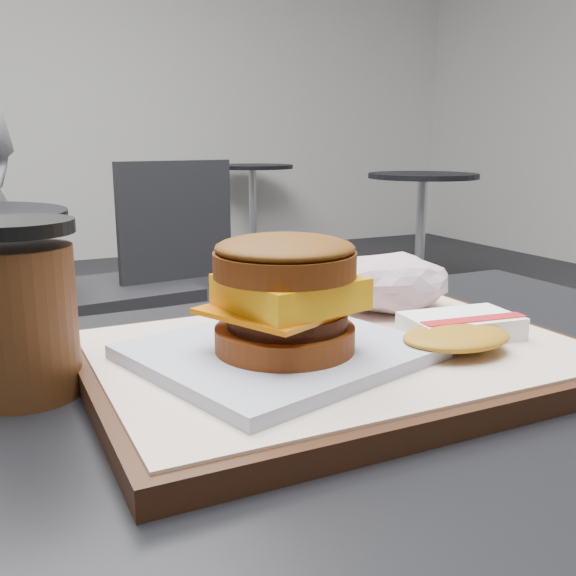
# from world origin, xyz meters

# --- Properties ---
(serving_tray) EXTENTS (0.38, 0.28, 0.02)m
(serving_tray) POSITION_xyz_m (-0.00, 0.05, 0.78)
(serving_tray) COLOR black
(serving_tray) RESTS_ON customer_table
(breakfast_sandwich) EXTENTS (0.23, 0.22, 0.09)m
(breakfast_sandwich) POSITION_xyz_m (-0.06, 0.04, 0.83)
(breakfast_sandwich) COLOR silver
(breakfast_sandwich) RESTS_ON serving_tray
(hash_brown) EXTENTS (0.12, 0.10, 0.02)m
(hash_brown) POSITION_xyz_m (0.09, 0.01, 0.80)
(hash_brown) COLOR white
(hash_brown) RESTS_ON serving_tray
(crumpled_wrapper) EXTENTS (0.12, 0.09, 0.05)m
(crumpled_wrapper) POSITION_xyz_m (0.10, 0.12, 0.82)
(crumpled_wrapper) COLOR silver
(crumpled_wrapper) RESTS_ON serving_tray
(coffee_cup) EXTENTS (0.08, 0.08, 0.12)m
(coffee_cup) POSITION_xyz_m (-0.22, 0.10, 0.83)
(coffee_cup) COLOR #442310
(coffee_cup) RESTS_ON customer_table
(neighbor_chair) EXTENTS (0.62, 0.46, 0.88)m
(neighbor_chair) POSITION_xyz_m (0.23, 1.74, 0.51)
(neighbor_chair) COLOR #A4A4A9
(neighbor_chair) RESTS_ON ground
(bg_table_near) EXTENTS (0.66, 0.66, 0.75)m
(bg_table_near) POSITION_xyz_m (2.20, 2.80, 0.56)
(bg_table_near) COLOR black
(bg_table_near) RESTS_ON ground
(bg_table_far) EXTENTS (0.66, 0.66, 0.75)m
(bg_table_far) POSITION_xyz_m (1.80, 4.50, 0.56)
(bg_table_far) COLOR black
(bg_table_far) RESTS_ON ground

